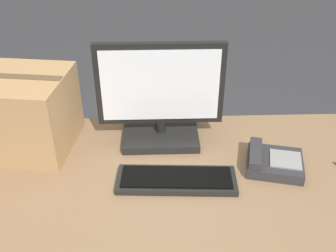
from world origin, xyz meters
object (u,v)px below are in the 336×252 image
object	(u,v)px
keyboard	(177,179)
desk_phone	(273,162)
cardboard_box	(15,111)
monitor	(160,101)

from	to	relation	value
keyboard	desk_phone	xyz separation A→B (m)	(0.37, 0.08, 0.01)
keyboard	desk_phone	world-z (taller)	desk_phone
desk_phone	cardboard_box	world-z (taller)	cardboard_box
monitor	cardboard_box	distance (m)	0.58
cardboard_box	monitor	bearing A→B (deg)	2.53
desk_phone	cardboard_box	bearing A→B (deg)	-177.21
monitor	keyboard	size ratio (longest dim) A/B	1.16
keyboard	cardboard_box	bearing A→B (deg)	159.83
desk_phone	cardboard_box	xyz separation A→B (m)	(-1.00, 0.20, 0.13)
keyboard	cardboard_box	xyz separation A→B (m)	(-0.63, 0.27, 0.14)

